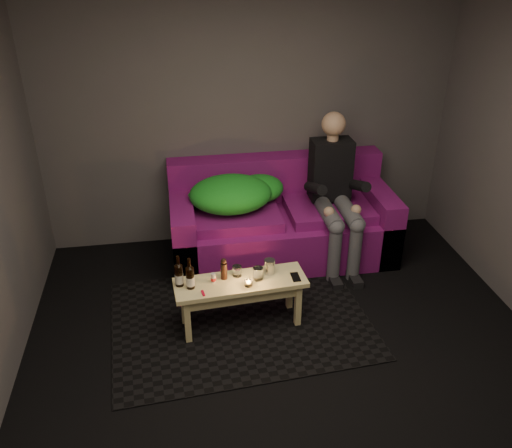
% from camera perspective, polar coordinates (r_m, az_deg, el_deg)
% --- Properties ---
extents(floor, '(4.50, 4.50, 0.00)m').
position_cam_1_polar(floor, '(4.03, 4.44, -16.55)').
color(floor, black).
rests_on(floor, ground).
extents(room, '(4.50, 4.50, 4.50)m').
position_cam_1_polar(room, '(3.52, 3.66, 8.44)').
color(room, silver).
rests_on(room, ground).
extents(rug, '(2.19, 1.66, 0.01)m').
position_cam_1_polar(rug, '(4.57, -1.67, -10.01)').
color(rug, black).
rests_on(rug, floor).
extents(sofa, '(2.12, 0.95, 0.91)m').
position_cam_1_polar(sofa, '(5.32, 2.61, 0.16)').
color(sofa, '#7B1070').
rests_on(sofa, floor).
extents(green_blanket, '(0.93, 0.64, 0.32)m').
position_cam_1_polar(green_blanket, '(5.08, -2.21, 3.28)').
color(green_blanket, '#1B991E').
rests_on(green_blanket, sofa).
extents(person, '(0.38, 0.88, 1.42)m').
position_cam_1_polar(person, '(5.10, 8.30, 3.66)').
color(person, black).
rests_on(person, sofa).
extents(coffee_table, '(1.06, 0.41, 0.43)m').
position_cam_1_polar(coffee_table, '(4.32, -1.64, -6.82)').
color(coffee_table, '#E1D184').
rests_on(coffee_table, rug).
extents(beer_bottle_a, '(0.07, 0.07, 0.26)m').
position_cam_1_polar(beer_bottle_a, '(4.21, -8.12, -5.31)').
color(beer_bottle_a, black).
rests_on(beer_bottle_a, coffee_table).
extents(beer_bottle_b, '(0.07, 0.07, 0.26)m').
position_cam_1_polar(beer_bottle_b, '(4.18, -6.95, -5.57)').
color(beer_bottle_b, black).
rests_on(beer_bottle_b, coffee_table).
extents(salt_shaker, '(0.05, 0.05, 0.08)m').
position_cam_1_polar(salt_shaker, '(4.25, -4.52, -5.67)').
color(salt_shaker, silver).
rests_on(salt_shaker, coffee_table).
extents(pepper_mill, '(0.05, 0.05, 0.14)m').
position_cam_1_polar(pepper_mill, '(4.27, -3.40, -4.97)').
color(pepper_mill, black).
rests_on(pepper_mill, coffee_table).
extents(tumbler_back, '(0.08, 0.08, 0.09)m').
position_cam_1_polar(tumbler_back, '(4.32, -2.01, -4.97)').
color(tumbler_back, white).
rests_on(tumbler_back, coffee_table).
extents(tealight, '(0.06, 0.06, 0.05)m').
position_cam_1_polar(tealight, '(4.21, -0.80, -6.24)').
color(tealight, white).
rests_on(tealight, coffee_table).
extents(tumbler_front, '(0.10, 0.10, 0.10)m').
position_cam_1_polar(tumbler_front, '(4.27, 0.21, -5.23)').
color(tumbler_front, white).
rests_on(tumbler_front, coffee_table).
extents(steel_cup, '(0.11, 0.11, 0.12)m').
position_cam_1_polar(steel_cup, '(4.34, 1.43, -4.49)').
color(steel_cup, '#AAACB1').
rests_on(steel_cup, coffee_table).
extents(smartphone, '(0.06, 0.13, 0.01)m').
position_cam_1_polar(smartphone, '(4.33, 4.18, -5.59)').
color(smartphone, black).
rests_on(smartphone, coffee_table).
extents(red_lighter, '(0.03, 0.07, 0.01)m').
position_cam_1_polar(red_lighter, '(4.15, -5.60, -7.26)').
color(red_lighter, red).
rests_on(red_lighter, coffee_table).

